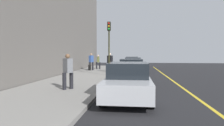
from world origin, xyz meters
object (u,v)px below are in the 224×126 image
(pedestrian_grey_coat, at_px, (68,70))
(pedestrian_olive_coat, at_px, (98,61))
(parked_car_charcoal, at_px, (131,69))
(parked_car_green, at_px, (132,62))
(parked_car_navy, at_px, (133,65))
(traffic_light_pole, at_px, (109,39))
(pedestrian_black_coat, at_px, (110,62))
(rolling_suitcase, at_px, (90,68))
(pedestrian_blue_coat, at_px, (91,61))
(parked_car_silver, at_px, (128,81))

(pedestrian_grey_coat, bearing_deg, pedestrian_olive_coat, -175.53)
(parked_car_charcoal, bearing_deg, parked_car_green, -179.35)
(parked_car_navy, height_order, pedestrian_grey_coat, pedestrian_grey_coat)
(traffic_light_pole, bearing_deg, pedestrian_black_coat, -173.83)
(parked_car_navy, bearing_deg, pedestrian_grey_coat, -14.24)
(parked_car_green, height_order, parked_car_navy, same)
(pedestrian_grey_coat, height_order, pedestrian_black_coat, pedestrian_black_coat)
(parked_car_green, distance_m, pedestrian_grey_coat, 18.62)
(pedestrian_black_coat, height_order, rolling_suitcase, pedestrian_black_coat)
(traffic_light_pole, bearing_deg, pedestrian_grey_coat, -10.42)
(pedestrian_blue_coat, xyz_separation_m, traffic_light_pole, (5.40, 2.67, 1.94))
(parked_car_green, relative_size, pedestrian_black_coat, 2.65)
(parked_car_charcoal, bearing_deg, rolling_suitcase, -142.94)
(pedestrian_blue_coat, distance_m, pedestrian_olive_coat, 1.83)
(pedestrian_olive_coat, relative_size, pedestrian_black_coat, 0.90)
(pedestrian_olive_coat, bearing_deg, pedestrian_grey_coat, 4.47)
(parked_car_silver, bearing_deg, parked_car_navy, 179.96)
(parked_car_navy, relative_size, pedestrian_blue_coat, 2.35)
(rolling_suitcase, bearing_deg, parked_car_silver, 20.15)
(rolling_suitcase, bearing_deg, parked_car_navy, 96.17)
(parked_car_charcoal, height_order, traffic_light_pole, traffic_light_pole)
(pedestrian_olive_coat, bearing_deg, pedestrian_black_coat, 26.83)
(parked_car_charcoal, xyz_separation_m, parked_car_silver, (6.40, 0.02, 0.00))
(parked_car_green, relative_size, rolling_suitcase, 5.03)
(parked_car_green, relative_size, pedestrian_grey_coat, 2.78)
(parked_car_navy, distance_m, parked_car_charcoal, 6.49)
(parked_car_navy, height_order, parked_car_charcoal, same)
(pedestrian_olive_coat, bearing_deg, rolling_suitcase, -12.38)
(parked_car_green, distance_m, parked_car_charcoal, 13.08)
(parked_car_green, xyz_separation_m, traffic_light_pole, (11.99, -1.64, 2.29))
(pedestrian_grey_coat, bearing_deg, rolling_suitcase, -172.14)
(parked_car_navy, height_order, pedestrian_olive_coat, pedestrian_olive_coat)
(parked_car_silver, height_order, pedestrian_blue_coat, pedestrian_blue_coat)
(parked_car_silver, distance_m, pedestrian_blue_coat, 13.66)
(parked_car_silver, height_order, pedestrian_olive_coat, pedestrian_olive_coat)
(pedestrian_black_coat, bearing_deg, pedestrian_grey_coat, -4.63)
(pedestrian_olive_coat, height_order, traffic_light_pole, traffic_light_pole)
(parked_car_charcoal, xyz_separation_m, pedestrian_blue_coat, (-6.49, -4.46, 0.36))
(parked_car_green, distance_m, parked_car_navy, 6.59)
(pedestrian_grey_coat, xyz_separation_m, pedestrian_olive_coat, (-13.59, -1.06, -0.05))
(parked_car_charcoal, distance_m, parked_car_silver, 6.40)
(pedestrian_blue_coat, distance_m, pedestrian_black_coat, 2.98)
(parked_car_silver, relative_size, pedestrian_olive_coat, 2.73)
(parked_car_green, xyz_separation_m, pedestrian_grey_coat, (18.40, -2.82, 0.31))
(parked_car_charcoal, relative_size, pedestrian_olive_coat, 2.74)
(parked_car_silver, relative_size, pedestrian_grey_coat, 2.58)
(pedestrian_grey_coat, distance_m, traffic_light_pole, 6.81)
(parked_car_green, xyz_separation_m, parked_car_silver, (19.48, 0.17, -0.00))
(parked_car_green, xyz_separation_m, parked_car_navy, (6.59, 0.18, -0.00))
(pedestrian_grey_coat, relative_size, pedestrian_blue_coat, 0.96)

